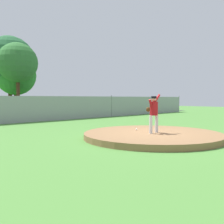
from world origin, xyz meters
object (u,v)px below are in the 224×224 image
at_px(parked_car_slate, 98,106).
at_px(pitcher_youth, 154,110).
at_px(traffic_cone_orange, 80,112).
at_px(baseball, 136,129).
at_px(parked_car_red, 1,108).
at_px(parked_car_silver, 59,107).

bearing_deg(parked_car_slate, pitcher_youth, -124.31).
xyz_separation_m(pitcher_youth, traffic_cone_orange, (6.88, 13.83, -0.87)).
bearing_deg(traffic_cone_orange, baseball, -117.59).
relative_size(baseball, parked_car_red, 0.02).
xyz_separation_m(baseball, parked_car_red, (-0.46, 13.77, 0.57)).
bearing_deg(traffic_cone_orange, parked_car_red, 172.12).
xyz_separation_m(pitcher_youth, parked_car_red, (-0.26, 14.82, -0.29)).
bearing_deg(pitcher_youth, parked_car_silver, 71.46).
bearing_deg(pitcher_youth, parked_car_slate, 55.69).
bearing_deg(baseball, parked_car_silver, 70.89).
xyz_separation_m(parked_car_slate, parked_car_red, (-10.32, 0.08, 0.05)).
bearing_deg(parked_car_silver, pitcher_youth, -108.54).
height_order(parked_car_slate, traffic_cone_orange, parked_car_slate).
height_order(pitcher_youth, parked_car_silver, pitcher_youth).
relative_size(pitcher_youth, parked_car_slate, 0.32).
xyz_separation_m(pitcher_youth, baseball, (0.21, 1.06, -0.86)).
xyz_separation_m(parked_car_red, traffic_cone_orange, (7.14, -0.99, -0.57)).
bearing_deg(baseball, traffic_cone_orange, 62.41).
xyz_separation_m(parked_car_silver, parked_car_red, (-5.03, 0.58, 0.04)).
distance_m(baseball, traffic_cone_orange, 14.42).
bearing_deg(pitcher_youth, parked_car_red, 90.99).
bearing_deg(parked_car_red, parked_car_slate, -0.43).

